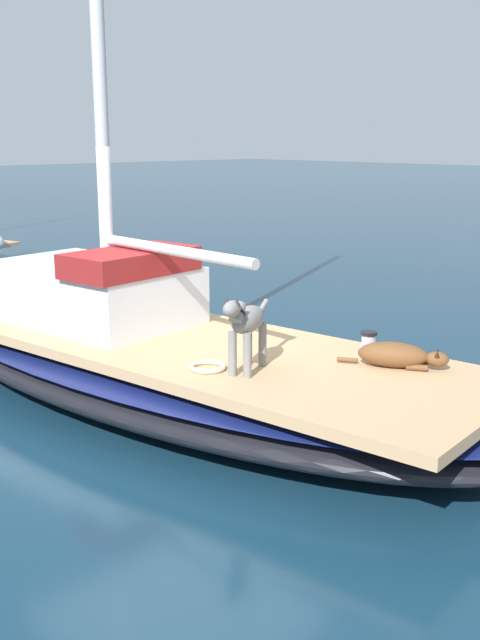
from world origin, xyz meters
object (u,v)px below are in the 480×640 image
(sailboat_main, at_px, (171,368))
(deck_winch, at_px, (368,343))
(dog_brown, at_px, (397,355))
(dog_grey, at_px, (246,323))
(coiled_rope, at_px, (208,367))

(sailboat_main, xyz_separation_m, deck_winch, (0.94, -1.72, 0.42))
(dog_brown, relative_size, deck_winch, 4.11)
(sailboat_main, distance_m, dog_brown, 2.32)
(dog_grey, height_order, dog_brown, dog_grey)
(sailboat_main, relative_size, deck_winch, 35.67)
(dog_grey, bearing_deg, coiled_rope, 123.82)
(sailboat_main, height_order, deck_winch, deck_winch)
(sailboat_main, height_order, coiled_rope, coiled_rope)
(dog_brown, bearing_deg, sailboat_main, 110.10)
(sailboat_main, bearing_deg, deck_winch, -61.38)
(sailboat_main, distance_m, coiled_rope, 1.19)
(coiled_rope, bearing_deg, dog_grey, -56.18)
(sailboat_main, relative_size, coiled_rope, 23.12)
(deck_winch, distance_m, coiled_rope, 1.53)
(sailboat_main, bearing_deg, coiled_rope, -112.45)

